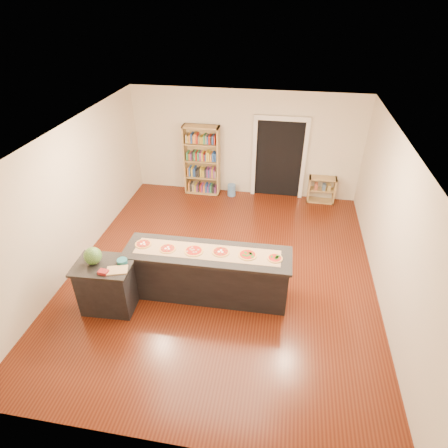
% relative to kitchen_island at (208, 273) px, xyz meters
% --- Properties ---
extents(room, '(6.00, 7.00, 2.80)m').
position_rel_kitchen_island_xyz_m(room, '(0.14, 0.71, 0.91)').
color(room, beige).
rests_on(room, ground).
extents(doorway, '(1.40, 0.09, 2.21)m').
position_rel_kitchen_island_xyz_m(doorway, '(1.04, 4.18, 0.71)').
color(doorway, black).
rests_on(doorway, room).
extents(kitchen_island, '(2.96, 0.80, 0.98)m').
position_rel_kitchen_island_xyz_m(kitchen_island, '(0.00, 0.00, 0.00)').
color(kitchen_island, black).
rests_on(kitchen_island, ground).
extents(side_counter, '(0.97, 0.71, 0.96)m').
position_rel_kitchen_island_xyz_m(side_counter, '(-1.67, -0.62, -0.01)').
color(side_counter, black).
rests_on(side_counter, ground).
extents(bookshelf, '(0.95, 0.34, 1.90)m').
position_rel_kitchen_island_xyz_m(bookshelf, '(-0.99, 3.99, 0.46)').
color(bookshelf, tan).
rests_on(bookshelf, ground).
extents(low_shelf, '(0.70, 0.30, 0.70)m').
position_rel_kitchen_island_xyz_m(low_shelf, '(2.23, 4.01, -0.14)').
color(low_shelf, tan).
rests_on(low_shelf, ground).
extents(waste_bin, '(0.22, 0.22, 0.32)m').
position_rel_kitchen_island_xyz_m(waste_bin, '(-0.17, 3.94, -0.33)').
color(waste_bin, '#4E79AF').
rests_on(waste_bin, ground).
extents(kraft_paper, '(2.58, 0.51, 0.00)m').
position_rel_kitchen_island_xyz_m(kraft_paper, '(-0.00, 0.00, 0.49)').
color(kraft_paper, '#967A4D').
rests_on(kraft_paper, kitchen_island).
extents(watermelon, '(0.30, 0.30, 0.30)m').
position_rel_kitchen_island_xyz_m(watermelon, '(-1.82, -0.60, 0.62)').
color(watermelon, '#144214').
rests_on(watermelon, side_counter).
extents(cutting_board, '(0.39, 0.31, 0.02)m').
position_rel_kitchen_island_xyz_m(cutting_board, '(-1.36, -0.73, 0.48)').
color(cutting_board, tan).
rests_on(cutting_board, side_counter).
extents(package_red, '(0.17, 0.13, 0.06)m').
position_rel_kitchen_island_xyz_m(package_red, '(-1.55, -0.84, 0.50)').
color(package_red, maroon).
rests_on(package_red, side_counter).
extents(package_teal, '(0.17, 0.17, 0.07)m').
position_rel_kitchen_island_xyz_m(package_teal, '(-1.36, -0.52, 0.50)').
color(package_teal, '#195966').
rests_on(package_teal, side_counter).
extents(pizza_a, '(0.29, 0.29, 0.02)m').
position_rel_kitchen_island_xyz_m(pizza_a, '(-1.18, 0.03, 0.50)').
color(pizza_a, tan).
rests_on(pizza_a, kitchen_island).
extents(pizza_b, '(0.29, 0.29, 0.02)m').
position_rel_kitchen_island_xyz_m(pizza_b, '(-0.71, -0.04, 0.50)').
color(pizza_b, tan).
rests_on(pizza_b, kitchen_island).
extents(pizza_c, '(0.34, 0.34, 0.02)m').
position_rel_kitchen_island_xyz_m(pizza_c, '(-0.24, -0.02, 0.50)').
color(pizza_c, tan).
rests_on(pizza_c, kitchen_island).
extents(pizza_d, '(0.31, 0.31, 0.02)m').
position_rel_kitchen_island_xyz_m(pizza_d, '(0.24, 0.03, 0.50)').
color(pizza_d, tan).
rests_on(pizza_d, kitchen_island).
extents(pizza_e, '(0.32, 0.32, 0.02)m').
position_rel_kitchen_island_xyz_m(pizza_e, '(0.71, 0.03, 0.50)').
color(pizza_e, tan).
rests_on(pizza_e, kitchen_island).
extents(pizza_f, '(0.28, 0.28, 0.02)m').
position_rel_kitchen_island_xyz_m(pizza_f, '(1.18, 0.01, 0.50)').
color(pizza_f, tan).
rests_on(pizza_f, kitchen_island).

